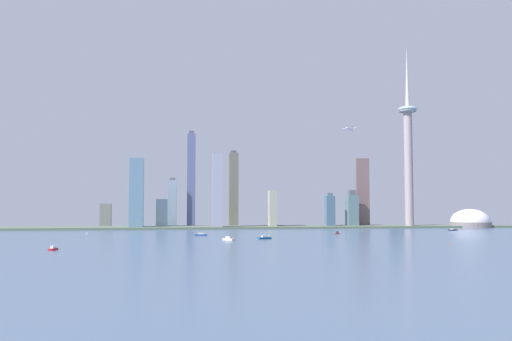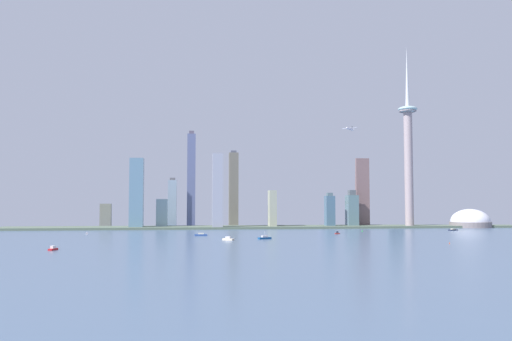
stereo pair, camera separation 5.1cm
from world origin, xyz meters
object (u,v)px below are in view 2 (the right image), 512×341
(skyscraper_3, at_px, (137,194))
(boat_4, at_px, (201,235))
(boat_5, at_px, (53,249))
(skyscraper_11, at_px, (233,189))
(skyscraper_2, at_px, (352,210))
(channel_buoy_0, at_px, (449,243))
(skyscraper_8, at_px, (325,214))
(skyscraper_9, at_px, (106,215))
(skyscraper_0, at_px, (395,201))
(skyscraper_7, at_px, (191,180))
(boat_3, at_px, (87,233))
(boat_1, at_px, (265,238))
(skyscraper_1, at_px, (361,191))
(observation_tower, at_px, (408,147))
(skyscraper_6, at_px, (172,203))
(skyscraper_5, at_px, (272,209))
(boat_6, at_px, (228,239))
(skyscraper_10, at_px, (217,191))
(boat_0, at_px, (453,230))
(stadium_dome, at_px, (470,222))
(skyscraper_12, at_px, (162,214))
(boat_2, at_px, (337,233))
(airplane, at_px, (350,129))
(skyscraper_4, at_px, (330,211))

(skyscraper_3, height_order, boat_4, skyscraper_3)
(boat_5, bearing_deg, skyscraper_11, 171.36)
(skyscraper_2, xyz_separation_m, channel_buoy_0, (-8.52, -387.34, -30.57))
(skyscraper_8, xyz_separation_m, skyscraper_11, (-188.09, -47.02, 47.62))
(skyscraper_9, bearing_deg, skyscraper_0, -0.43)
(skyscraper_7, height_order, boat_4, skyscraper_7)
(boat_3, bearing_deg, boat_1, 46.13)
(skyscraper_1, distance_m, boat_5, 640.55)
(observation_tower, bearing_deg, skyscraper_11, 169.09)
(boat_1, bearing_deg, skyscraper_6, 86.72)
(skyscraper_5, height_order, channel_buoy_0, skyscraper_5)
(boat_6, bearing_deg, skyscraper_10, -51.66)
(skyscraper_0, relative_size, skyscraper_10, 0.76)
(skyscraper_0, relative_size, skyscraper_11, 0.69)
(skyscraper_9, xyz_separation_m, boat_0, (593.43, -206.27, -20.85))
(observation_tower, height_order, skyscraper_0, observation_tower)
(skyscraper_5, distance_m, boat_0, 307.51)
(skyscraper_1, xyz_separation_m, skyscraper_10, (-278.54, -62.18, -1.73))
(skyscraper_1, height_order, skyscraper_9, skyscraper_1)
(skyscraper_2, distance_m, skyscraper_9, 466.47)
(stadium_dome, relative_size, skyscraper_0, 0.75)
(observation_tower, distance_m, skyscraper_12, 467.20)
(skyscraper_1, bearing_deg, skyscraper_12, -176.47)
(skyscraper_0, relative_size, boat_6, 6.97)
(observation_tower, bearing_deg, skyscraper_8, 140.38)
(observation_tower, distance_m, skyscraper_2, 156.17)
(skyscraper_5, bearing_deg, boat_0, -20.35)
(boat_5, bearing_deg, boat_2, 138.91)
(skyscraper_0, bearing_deg, boat_2, -125.96)
(boat_4, xyz_separation_m, boat_6, (31.87, -90.94, 0.24))
(boat_6, bearing_deg, skyscraper_6, -38.84)
(skyscraper_2, bearing_deg, airplane, -110.41)
(skyscraper_3, relative_size, skyscraper_11, 0.86)
(skyscraper_5, distance_m, boat_3, 328.23)
(skyscraper_11, bearing_deg, boat_4, -104.39)
(skyscraper_8, xyz_separation_m, boat_4, (-252.35, -297.39, -21.56))
(boat_1, bearing_deg, skyscraper_9, 100.24)
(skyscraper_3, distance_m, boat_4, 233.62)
(skyscraper_3, relative_size, skyscraper_9, 2.82)
(skyscraper_2, distance_m, skyscraper_11, 224.32)
(skyscraper_0, xyz_separation_m, boat_2, (-199.65, -275.18, -48.43))
(skyscraper_5, xyz_separation_m, boat_5, (-275.69, -401.11, -32.33))
(observation_tower, height_order, skyscraper_4, observation_tower)
(stadium_dome, bearing_deg, boat_5, -148.83)
(boat_3, height_order, boat_5, boat_5)
(observation_tower, bearing_deg, skyscraper_10, -178.70)
(boat_2, relative_size, boat_5, 0.62)
(observation_tower, distance_m, skyscraper_6, 451.66)
(skyscraper_12, relative_size, boat_0, 2.83)
(skyscraper_10, xyz_separation_m, boat_5, (-176.38, -383.94, -64.07))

